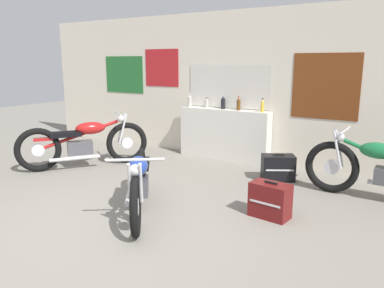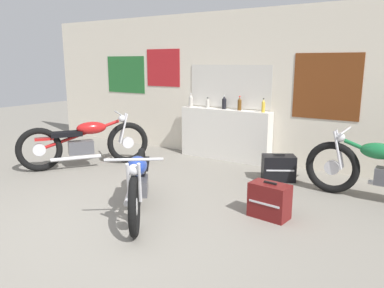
% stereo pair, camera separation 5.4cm
% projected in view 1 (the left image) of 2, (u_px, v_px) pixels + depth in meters
% --- Properties ---
extents(ground_plane, '(24.00, 24.00, 0.00)m').
position_uv_depth(ground_plane, '(103.00, 226.00, 4.34)').
color(ground_plane, gray).
extents(wall_back, '(10.00, 0.07, 2.80)m').
position_uv_depth(wall_back, '(240.00, 87.00, 7.08)').
color(wall_back, beige).
rests_on(wall_back, ground_plane).
extents(sill_counter, '(1.84, 0.28, 0.97)m').
position_uv_depth(sill_counter, '(224.00, 134.00, 7.25)').
color(sill_counter, silver).
rests_on(sill_counter, ground_plane).
extents(bottle_leftmost, '(0.08, 0.08, 0.27)m').
position_uv_depth(bottle_leftmost, '(190.00, 101.00, 7.49)').
color(bottle_leftmost, '#B7B2A8').
rests_on(bottle_leftmost, sill_counter).
extents(bottle_left_center, '(0.07, 0.07, 0.20)m').
position_uv_depth(bottle_left_center, '(207.00, 103.00, 7.37)').
color(bottle_left_center, '#B7B2A8').
rests_on(bottle_left_center, sill_counter).
extents(bottle_center, '(0.09, 0.09, 0.26)m').
position_uv_depth(bottle_center, '(223.00, 103.00, 7.16)').
color(bottle_center, black).
rests_on(bottle_center, sill_counter).
extents(bottle_right_center, '(0.07, 0.07, 0.27)m').
position_uv_depth(bottle_right_center, '(239.00, 104.00, 6.97)').
color(bottle_right_center, '#5B3814').
rests_on(bottle_right_center, sill_counter).
extents(bottle_rightmost, '(0.06, 0.06, 0.25)m').
position_uv_depth(bottle_rightmost, '(262.00, 106.00, 6.68)').
color(bottle_rightmost, gold).
rests_on(bottle_rightmost, sill_counter).
extents(motorcycle_red, '(1.41, 1.95, 0.96)m').
position_uv_depth(motorcycle_red, '(84.00, 143.00, 6.68)').
color(motorcycle_red, black).
rests_on(motorcycle_red, ground_plane).
extents(motorcycle_blue, '(1.28, 1.67, 0.84)m').
position_uv_depth(motorcycle_blue, '(139.00, 181.00, 4.67)').
color(motorcycle_blue, black).
rests_on(motorcycle_blue, ground_plane).
extents(hard_case_black, '(0.59, 0.51, 0.43)m').
position_uv_depth(hard_case_black, '(278.00, 168.00, 5.98)').
color(hard_case_black, black).
rests_on(hard_case_black, ground_plane).
extents(hard_case_darkred, '(0.50, 0.33, 0.45)m').
position_uv_depth(hard_case_darkred, '(270.00, 200.00, 4.55)').
color(hard_case_darkred, maroon).
rests_on(hard_case_darkred, ground_plane).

